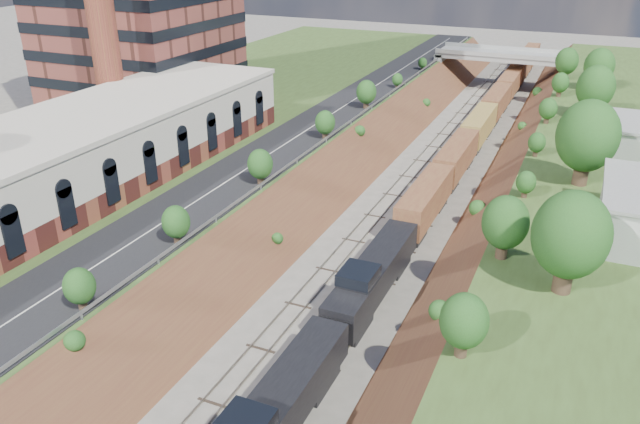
% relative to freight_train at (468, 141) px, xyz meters
% --- Properties ---
extents(platform_left, '(44.00, 180.00, 5.00)m').
position_rel_freight_train_xyz_m(platform_left, '(-35.60, -19.26, 0.06)').
color(platform_left, '#384E20').
rests_on(platform_left, ground).
extents(embankment_left, '(10.00, 180.00, 10.00)m').
position_rel_freight_train_xyz_m(embankment_left, '(-13.60, -19.26, -2.44)').
color(embankment_left, brown).
rests_on(embankment_left, ground).
extents(embankment_right, '(10.00, 180.00, 10.00)m').
position_rel_freight_train_xyz_m(embankment_right, '(8.40, -19.26, -2.44)').
color(embankment_right, brown).
rests_on(embankment_right, ground).
extents(rail_left_track, '(1.58, 180.00, 0.18)m').
position_rel_freight_train_xyz_m(rail_left_track, '(-5.20, -19.26, -2.35)').
color(rail_left_track, gray).
rests_on(rail_left_track, ground).
extents(rail_right_track, '(1.58, 180.00, 0.18)m').
position_rel_freight_train_xyz_m(rail_right_track, '(-0.00, -19.26, -2.35)').
color(rail_right_track, gray).
rests_on(rail_right_track, ground).
extents(road, '(8.00, 180.00, 0.10)m').
position_rel_freight_train_xyz_m(road, '(-18.10, -19.26, 2.61)').
color(road, black).
rests_on(road, platform_left).
extents(guardrail, '(0.10, 171.00, 0.70)m').
position_rel_freight_train_xyz_m(guardrail, '(-14.00, -19.46, 3.11)').
color(guardrail, '#99999E').
rests_on(guardrail, platform_left).
extents(commercial_building, '(14.30, 62.30, 7.00)m').
position_rel_freight_train_xyz_m(commercial_building, '(-30.60, -41.26, 6.07)').
color(commercial_building, maroon).
rests_on(commercial_building, platform_left).
extents(overpass, '(24.50, 8.30, 7.40)m').
position_rel_freight_train_xyz_m(overpass, '(-2.60, 42.74, 2.48)').
color(overpass, gray).
rests_on(overpass, ground).
extents(tree_right_large, '(5.25, 5.25, 7.61)m').
position_rel_freight_train_xyz_m(tree_right_large, '(14.40, -39.26, 6.95)').
color(tree_right_large, '#473323').
rests_on(tree_right_large, platform_right).
extents(tree_left_crest, '(2.45, 2.45, 3.55)m').
position_rel_freight_train_xyz_m(tree_left_crest, '(-14.40, -59.26, 4.60)').
color(tree_left_crest, '#473323').
rests_on(tree_left_crest, platform_left).
extents(freight_train, '(2.75, 155.50, 4.55)m').
position_rel_freight_train_xyz_m(freight_train, '(0.00, 0.00, 0.00)').
color(freight_train, black).
rests_on(freight_train, ground).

